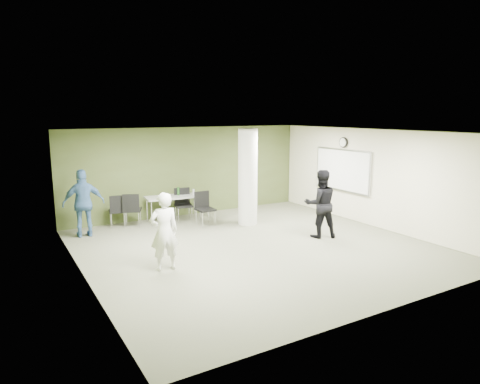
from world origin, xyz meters
TOP-DOWN VIEW (x-y plane):
  - floor at (0.00, 0.00)m, footprint 8.00×8.00m
  - ceiling at (0.00, 0.00)m, footprint 8.00×8.00m
  - wall_back at (0.00, 4.00)m, footprint 8.00×2.80m
  - wall_left at (-4.00, 0.00)m, footprint 0.02×8.00m
  - wall_right_cream at (4.00, 0.00)m, footprint 0.02×8.00m
  - column at (1.00, 2.00)m, footprint 0.56×0.56m
  - whiteboard at (3.92, 1.20)m, footprint 0.05×2.30m
  - wall_clock at (3.92, 1.20)m, footprint 0.06×0.32m
  - folding_table at (-0.77, 3.35)m, footprint 1.71×0.88m
  - wastebasket at (-1.06, 3.01)m, footprint 0.25×0.25m
  - chair_back_left at (-2.40, 3.56)m, footprint 0.54×0.54m
  - chair_back_right at (-2.05, 3.37)m, footprint 0.65×0.65m
  - chair_table_left at (-0.50, 3.31)m, footprint 0.59×0.59m
  - chair_table_right at (-0.17, 2.53)m, footprint 0.50×0.50m
  - woman_white at (-2.45, -0.34)m, footprint 0.63×0.44m
  - man_black at (1.94, -0.12)m, footprint 1.06×0.96m
  - man_blue at (-3.40, 3.08)m, footprint 1.09×0.53m

SIDE VIEW (x-z plane):
  - floor at x=0.00m, z-range 0.00..0.00m
  - wastebasket at x=-1.06m, z-range 0.00..0.28m
  - chair_back_left at x=-2.40m, z-range 0.08..1.02m
  - chair_table_right at x=-0.17m, z-range 0.08..1.07m
  - chair_back_right at x=-2.05m, z-range 0.08..1.07m
  - chair_table_left at x=-0.50m, z-range 0.09..1.08m
  - folding_table at x=-0.77m, z-range 0.22..1.25m
  - woman_white at x=-2.45m, z-range 0.00..1.65m
  - man_black at x=1.94m, z-range 0.00..1.79m
  - man_blue at x=-3.40m, z-range 0.00..1.80m
  - wall_back at x=0.00m, z-range 1.39..1.41m
  - wall_left at x=-4.00m, z-range 0.00..2.80m
  - wall_right_cream at x=4.00m, z-range 0.00..2.80m
  - column at x=1.00m, z-range 0.00..2.80m
  - whiteboard at x=3.92m, z-range 0.85..2.15m
  - wall_clock at x=3.92m, z-range 2.19..2.51m
  - ceiling at x=0.00m, z-range 2.80..2.80m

